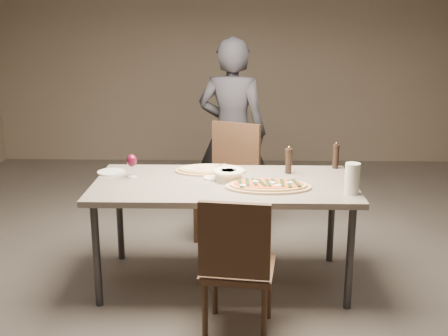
{
  "coord_description": "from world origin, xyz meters",
  "views": [
    {
      "loc": [
        0.09,
        -3.71,
        1.87
      ],
      "look_at": [
        0.0,
        0.0,
        0.85
      ],
      "focal_mm": 45.0,
      "sensor_mm": 36.0,
      "label": 1
    }
  ],
  "objects_px": {
    "zucchini_pizza": "(268,186)",
    "chair_far": "(230,175)",
    "ham_pizza": "(211,170)",
    "dining_table": "(224,190)",
    "chair_near": "(237,261)",
    "carafe": "(352,179)",
    "pepper_mill_left": "(336,156)",
    "bread_basket": "(228,174)",
    "diner": "(232,133)"
  },
  "relations": [
    {
      "from": "zucchini_pizza",
      "to": "chair_far",
      "type": "height_order",
      "value": "chair_far"
    },
    {
      "from": "ham_pizza",
      "to": "dining_table",
      "type": "bearing_deg",
      "value": -44.18
    },
    {
      "from": "ham_pizza",
      "to": "chair_near",
      "type": "distance_m",
      "value": 1.05
    },
    {
      "from": "carafe",
      "to": "chair_far",
      "type": "distance_m",
      "value": 1.42
    },
    {
      "from": "dining_table",
      "to": "pepper_mill_left",
      "type": "xyz_separation_m",
      "value": [
        0.83,
        0.38,
        0.15
      ]
    },
    {
      "from": "bread_basket",
      "to": "diner",
      "type": "xyz_separation_m",
      "value": [
        0.02,
        1.17,
        0.05
      ]
    },
    {
      "from": "dining_table",
      "to": "ham_pizza",
      "type": "relative_size",
      "value": 3.45
    },
    {
      "from": "pepper_mill_left",
      "to": "chair_far",
      "type": "relative_size",
      "value": 0.21
    },
    {
      "from": "dining_table",
      "to": "pepper_mill_left",
      "type": "relative_size",
      "value": 8.89
    },
    {
      "from": "bread_basket",
      "to": "chair_near",
      "type": "height_order",
      "value": "chair_near"
    },
    {
      "from": "dining_table",
      "to": "chair_near",
      "type": "distance_m",
      "value": 0.77
    },
    {
      "from": "pepper_mill_left",
      "to": "zucchini_pizza",
      "type": "bearing_deg",
      "value": -136.01
    },
    {
      "from": "ham_pizza",
      "to": "diner",
      "type": "xyz_separation_m",
      "value": [
        0.15,
        0.96,
        0.08
      ]
    },
    {
      "from": "ham_pizza",
      "to": "carafe",
      "type": "relative_size",
      "value": 2.59
    },
    {
      "from": "ham_pizza",
      "to": "bread_basket",
      "type": "bearing_deg",
      "value": -34.05
    },
    {
      "from": "dining_table",
      "to": "carafe",
      "type": "xyz_separation_m",
      "value": [
        0.83,
        -0.24,
        0.16
      ]
    },
    {
      "from": "dining_table",
      "to": "zucchini_pizza",
      "type": "relative_size",
      "value": 3.12
    },
    {
      "from": "dining_table",
      "to": "diner",
      "type": "height_order",
      "value": "diner"
    },
    {
      "from": "dining_table",
      "to": "carafe",
      "type": "height_order",
      "value": "carafe"
    },
    {
      "from": "ham_pizza",
      "to": "bread_basket",
      "type": "height_order",
      "value": "bread_basket"
    },
    {
      "from": "ham_pizza",
      "to": "diner",
      "type": "bearing_deg",
      "value": 104.48
    },
    {
      "from": "zucchini_pizza",
      "to": "ham_pizza",
      "type": "height_order",
      "value": "zucchini_pizza"
    },
    {
      "from": "dining_table",
      "to": "bread_basket",
      "type": "distance_m",
      "value": 0.12
    },
    {
      "from": "bread_basket",
      "to": "chair_near",
      "type": "relative_size",
      "value": 0.25
    },
    {
      "from": "bread_basket",
      "to": "pepper_mill_left",
      "type": "height_order",
      "value": "pepper_mill_left"
    },
    {
      "from": "chair_near",
      "to": "diner",
      "type": "bearing_deg",
      "value": 98.83
    },
    {
      "from": "zucchini_pizza",
      "to": "bread_basket",
      "type": "bearing_deg",
      "value": 165.31
    },
    {
      "from": "zucchini_pizza",
      "to": "ham_pizza",
      "type": "xyz_separation_m",
      "value": [
        -0.4,
        0.39,
        -0.0
      ]
    },
    {
      "from": "zucchini_pizza",
      "to": "chair_near",
      "type": "distance_m",
      "value": 0.7
    },
    {
      "from": "chair_far",
      "to": "zucchini_pizza",
      "type": "bearing_deg",
      "value": 128.68
    },
    {
      "from": "carafe",
      "to": "chair_far",
      "type": "xyz_separation_m",
      "value": [
        -0.8,
        1.13,
        -0.3
      ]
    },
    {
      "from": "bread_basket",
      "to": "pepper_mill_left",
      "type": "relative_size",
      "value": 1.09
    },
    {
      "from": "chair_near",
      "to": "dining_table",
      "type": "bearing_deg",
      "value": 104.45
    },
    {
      "from": "bread_basket",
      "to": "dining_table",
      "type": "bearing_deg",
      "value": -123.34
    },
    {
      "from": "chair_near",
      "to": "bread_basket",
      "type": "bearing_deg",
      "value": 101.95
    },
    {
      "from": "bread_basket",
      "to": "carafe",
      "type": "relative_size",
      "value": 1.1
    },
    {
      "from": "dining_table",
      "to": "chair_far",
      "type": "distance_m",
      "value": 0.9
    },
    {
      "from": "carafe",
      "to": "chair_near",
      "type": "relative_size",
      "value": 0.23
    },
    {
      "from": "bread_basket",
      "to": "diner",
      "type": "distance_m",
      "value": 1.17
    },
    {
      "from": "dining_table",
      "to": "diner",
      "type": "relative_size",
      "value": 1.06
    },
    {
      "from": "carafe",
      "to": "chair_near",
      "type": "height_order",
      "value": "carafe"
    },
    {
      "from": "diner",
      "to": "chair_near",
      "type": "bearing_deg",
      "value": 103.99
    },
    {
      "from": "pepper_mill_left",
      "to": "chair_near",
      "type": "xyz_separation_m",
      "value": [
        -0.74,
        -1.12,
        -0.35
      ]
    },
    {
      "from": "chair_far",
      "to": "carafe",
      "type": "bearing_deg",
      "value": 149.29
    },
    {
      "from": "chair_far",
      "to": "chair_near",
      "type": "bearing_deg",
      "value": 116.1
    },
    {
      "from": "chair_far",
      "to": "diner",
      "type": "xyz_separation_m",
      "value": [
        0.01,
        0.32,
        0.3
      ]
    },
    {
      "from": "chair_far",
      "to": "bread_basket",
      "type": "bearing_deg",
      "value": 113.86
    },
    {
      "from": "pepper_mill_left",
      "to": "diner",
      "type": "xyz_separation_m",
      "value": [
        -0.78,
        0.83,
        -0.0
      ]
    },
    {
      "from": "bread_basket",
      "to": "ham_pizza",
      "type": "bearing_deg",
      "value": 122.52
    },
    {
      "from": "zucchini_pizza",
      "to": "bread_basket",
      "type": "relative_size",
      "value": 2.61
    }
  ]
}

